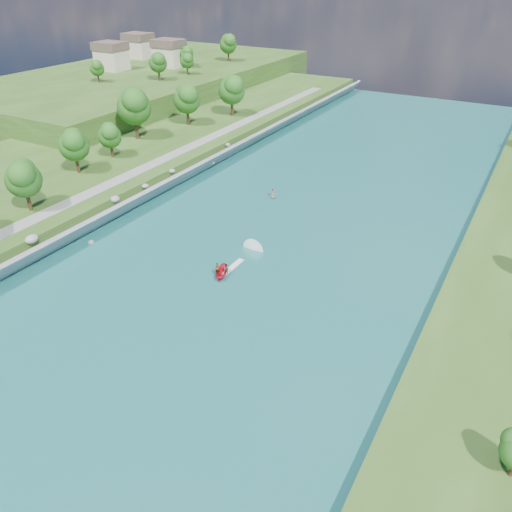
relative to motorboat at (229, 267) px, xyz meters
The scene contains 10 objects.
ground 16.22m from the motorboat, 88.30° to the right, with size 260.00×260.00×0.00m, color #2D5119.
river_water 3.88m from the motorboat, 82.79° to the left, with size 55.00×240.00×0.10m, color #175658.
berm_west 49.68m from the motorboat, behind, with size 45.00×240.00×3.50m, color #2D5119.
ridge_west 113.80m from the motorboat, 136.15° to the left, with size 60.00×120.00×9.00m, color #2D5119.
riprap_bank 25.55m from the motorboat, behind, with size 4.85×236.00×4.62m.
riverside_path 32.37m from the motorboat, behind, with size 3.00×200.00×0.10m, color gray.
ridge_houses 122.30m from the motorboat, 136.46° to the left, with size 29.50×29.50×8.40m.
trees_ridge 108.15m from the motorboat, 129.32° to the left, with size 19.50×53.90×10.53m.
motorboat is the anchor object (origin of this frame).
raft 27.35m from the motorboat, 104.91° to the left, with size 3.36×3.45×1.56m.
Camera 1 is at (33.39, -35.08, 38.53)m, focal length 35.00 mm.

